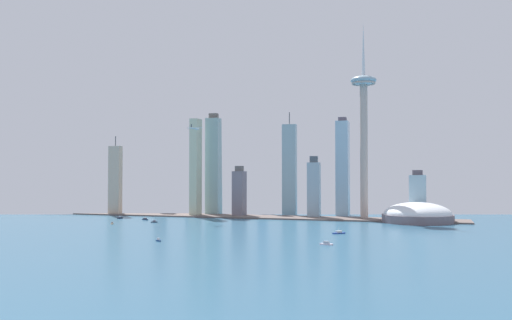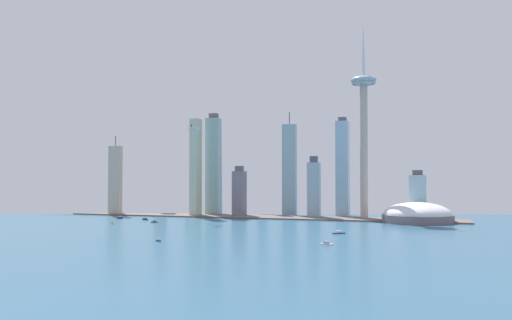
# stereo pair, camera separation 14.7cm
# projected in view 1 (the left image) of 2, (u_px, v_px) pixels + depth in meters

# --- Properties ---
(ground_plane) EXTENTS (6000.00, 6000.00, 0.00)m
(ground_plane) POSITION_uv_depth(u_px,v_px,m) (53.00, 255.00, 484.08)
(ground_plane) COLOR #2D5A77
(waterfront_pier) EXTENTS (764.82, 68.34, 2.32)m
(waterfront_pier) POSITION_uv_depth(u_px,v_px,m) (235.00, 216.00, 940.64)
(waterfront_pier) COLOR #665752
(waterfront_pier) RESTS_ON ground
(observation_tower) EXTENTS (42.27, 42.27, 323.52)m
(observation_tower) POSITION_uv_depth(u_px,v_px,m) (364.00, 114.00, 891.79)
(observation_tower) COLOR #B8A49A
(observation_tower) RESTS_ON ground
(stadium_dome) EXTENTS (106.71, 106.71, 37.67)m
(stadium_dome) POSITION_uv_depth(u_px,v_px,m) (418.00, 216.00, 828.39)
(stadium_dome) COLOR slate
(stadium_dome) RESTS_ON ground
(skyscraper_0) EXTENTS (20.00, 19.81, 77.15)m
(skyscraper_0) POSITION_uv_depth(u_px,v_px,m) (192.00, 192.00, 1071.44)
(skyscraper_0) COLOR #999496
(skyscraper_0) RESTS_ON ground
(skyscraper_1) EXTENTS (24.79, 22.91, 185.23)m
(skyscraper_1) POSITION_uv_depth(u_px,v_px,m) (214.00, 166.00, 994.78)
(skyscraper_1) COLOR #88A8A8
(skyscraper_1) RESTS_ON ground
(skyscraper_2) EXTENTS (26.15, 20.56, 80.20)m
(skyscraper_2) POSITION_uv_depth(u_px,v_px,m) (418.00, 197.00, 868.96)
(skyscraper_2) COLOR #94B5C4
(skyscraper_2) RESTS_ON ground
(skyscraper_3) EXTENTS (18.49, 18.88, 118.57)m
(skyscraper_3) POSITION_uv_depth(u_px,v_px,m) (342.00, 190.00, 982.65)
(skyscraper_3) COLOR slate
(skyscraper_3) RESTS_ON ground
(skyscraper_4) EXTENTS (17.35, 15.18, 97.13)m
(skyscraper_4) POSITION_uv_depth(u_px,v_px,m) (113.00, 192.00, 1039.57)
(skyscraper_4) COLOR #92AFB4
(skyscraper_4) RESTS_ON ground
(skyscraper_5) EXTENTS (19.06, 25.31, 88.36)m
(skyscraper_5) POSITION_uv_depth(u_px,v_px,m) (239.00, 193.00, 953.75)
(skyscraper_5) COLOR slate
(skyscraper_5) RESTS_ON ground
(skyscraper_6) EXTENTS (25.13, 12.57, 186.20)m
(skyscraper_6) POSITION_uv_depth(u_px,v_px,m) (289.00, 170.00, 983.24)
(skyscraper_6) COLOR #8DABB6
(skyscraper_6) RESTS_ON ground
(skyscraper_7) EXTENTS (20.69, 16.56, 104.56)m
(skyscraper_7) POSITION_uv_depth(u_px,v_px,m) (314.00, 189.00, 922.77)
(skyscraper_7) COLOR #92AAB9
(skyscraper_7) RESTS_ON ground
(skyscraper_8) EXTENTS (15.26, 16.14, 166.50)m
(skyscraper_8) POSITION_uv_depth(u_px,v_px,m) (263.00, 177.00, 1017.23)
(skyscraper_8) COLOR #97ABCB
(skyscraper_8) RESTS_ON ground
(skyscraper_9) EXTENTS (21.25, 25.19, 172.02)m
(skyscraper_9) POSITION_uv_depth(u_px,v_px,m) (343.00, 168.00, 937.77)
(skyscraper_9) COLOR #94B8D0
(skyscraper_9) RESTS_ON ground
(skyscraper_10) EXTENTS (14.01, 23.81, 171.97)m
(skyscraper_10) POSITION_uv_depth(u_px,v_px,m) (196.00, 167.00, 964.03)
(skyscraper_10) COLOR beige
(skyscraper_10) RESTS_ON ground
(skyscraper_11) EXTENTS (22.17, 12.86, 143.51)m
(skyscraper_11) POSITION_uv_depth(u_px,v_px,m) (115.00, 180.00, 995.58)
(skyscraper_11) COLOR #C2AE97
(skyscraper_11) RESTS_ON ground
(skyscraper_12) EXTENTS (17.79, 18.53, 106.51)m
(skyscraper_12) POSITION_uv_depth(u_px,v_px,m) (161.00, 186.00, 1042.74)
(skyscraper_12) COLOR gray
(skyscraper_12) RESTS_ON ground
(boat_0) EXTENTS (8.19, 11.57, 3.22)m
(boat_0) POSITION_uv_depth(u_px,v_px,m) (112.00, 223.00, 799.38)
(boat_0) COLOR beige
(boat_0) RESTS_ON ground
(boat_1) EXTENTS (10.47, 6.57, 9.96)m
(boat_1) POSITION_uv_depth(u_px,v_px,m) (154.00, 221.00, 828.76)
(boat_1) COLOR #1D2739
(boat_1) RESTS_ON ground
(boat_2) EXTENTS (7.52, 5.83, 3.60)m
(boat_2) POSITION_uv_depth(u_px,v_px,m) (158.00, 240.00, 588.89)
(boat_2) COLOR navy
(boat_2) RESTS_ON ground
(boat_3) EXTENTS (16.49, 16.91, 3.09)m
(boat_3) POSITION_uv_depth(u_px,v_px,m) (145.00, 219.00, 878.97)
(boat_3) COLOR #0F203A
(boat_3) RESTS_ON ground
(boat_4) EXTENTS (15.16, 14.84, 9.48)m
(boat_4) POSITION_uv_depth(u_px,v_px,m) (339.00, 233.00, 667.26)
(boat_4) COLOR navy
(boat_4) RESTS_ON ground
(boat_6) EXTENTS (9.83, 7.66, 4.26)m
(boat_6) POSITION_uv_depth(u_px,v_px,m) (120.00, 218.00, 904.40)
(boat_6) COLOR black
(boat_6) RESTS_ON ground
(boat_7) EXTENTS (13.82, 6.34, 3.78)m
(boat_7) POSITION_uv_depth(u_px,v_px,m) (326.00, 244.00, 559.04)
(boat_7) COLOR white
(boat_7) RESTS_ON ground
(airplane) EXTENTS (26.67, 27.49, 7.55)m
(airplane) POSITION_uv_depth(u_px,v_px,m) (195.00, 128.00, 871.27)
(airplane) COLOR silver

